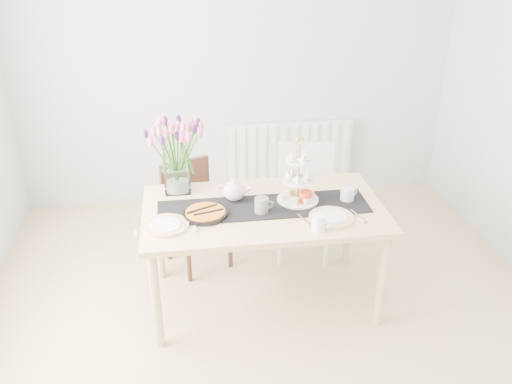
{
  "coord_description": "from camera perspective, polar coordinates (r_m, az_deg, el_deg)",
  "views": [
    {
      "loc": [
        -0.51,
        -2.57,
        2.45
      ],
      "look_at": [
        -0.07,
        0.51,
        0.89
      ],
      "focal_mm": 38.0,
      "sensor_mm": 36.0,
      "label": 1
    }
  ],
  "objects": [
    {
      "name": "chair_brown",
      "position": [
        4.23,
        -6.7,
        -1.5
      ],
      "size": [
        0.54,
        0.54,
        0.82
      ],
      "rotation": [
        0.0,
        0.0,
        0.44
      ],
      "color": "#391E15",
      "rests_on": "ground"
    },
    {
      "name": "tulip_vase",
      "position": [
        3.72,
        -8.54,
        5.14
      ],
      "size": [
        0.65,
        0.65,
        0.56
      ],
      "rotation": [
        0.0,
        0.0,
        -0.3
      ],
      "color": "silver",
      "rests_on": "dining_table"
    },
    {
      "name": "plate_right",
      "position": [
        3.5,
        7.94,
        -2.66
      ],
      "size": [
        0.36,
        0.36,
        0.01
      ],
      "primitive_type": "cylinder",
      "rotation": [
        0.0,
        0.0,
        0.31
      ],
      "color": "silver",
      "rests_on": "dining_table"
    },
    {
      "name": "table_runner",
      "position": [
        3.6,
        0.81,
        -1.58
      ],
      "size": [
        1.4,
        0.35,
        0.01
      ],
      "primitive_type": "cube",
      "color": "black",
      "rests_on": "dining_table"
    },
    {
      "name": "mug_orange",
      "position": [
        3.63,
        5.23,
        -0.63
      ],
      "size": [
        0.11,
        0.11,
        0.1
      ],
      "primitive_type": "cylinder",
      "rotation": [
        0.0,
        0.0,
        0.99
      ],
      "color": "red",
      "rests_on": "dining_table"
    },
    {
      "name": "plate_left",
      "position": [
        3.42,
        -9.51,
        -3.5
      ],
      "size": [
        0.33,
        0.33,
        0.02
      ],
      "primitive_type": "cylinder",
      "rotation": [
        0.0,
        0.0,
        0.14
      ],
      "color": "silver",
      "rests_on": "dining_table"
    },
    {
      "name": "room_shell",
      "position": [
        2.86,
        2.79,
        2.79
      ],
      "size": [
        4.5,
        4.5,
        4.5
      ],
      "color": "tan",
      "rests_on": "ground"
    },
    {
      "name": "cream_jug",
      "position": [
        3.72,
        9.6,
        -0.23
      ],
      "size": [
        0.12,
        0.12,
        0.09
      ],
      "primitive_type": "cylinder",
      "rotation": [
        0.0,
        0.0,
        0.36
      ],
      "color": "silver",
      "rests_on": "dining_table"
    },
    {
      "name": "mug_grey",
      "position": [
        3.51,
        0.58,
        -1.43
      ],
      "size": [
        0.1,
        0.1,
        0.11
      ],
      "primitive_type": "cylinder",
      "rotation": [
        0.0,
        0.0,
        0.1
      ],
      "color": "slate",
      "rests_on": "dining_table"
    },
    {
      "name": "chair_white",
      "position": [
        4.33,
        5.13,
        0.01
      ],
      "size": [
        0.53,
        0.53,
        0.9
      ],
      "rotation": [
        0.0,
        0.0,
        -0.22
      ],
      "color": "silver",
      "rests_on": "ground"
    },
    {
      "name": "teapot",
      "position": [
        3.66,
        -2.31,
        0.12
      ],
      "size": [
        0.28,
        0.25,
        0.16
      ],
      "primitive_type": null,
      "rotation": [
        0.0,
        0.0,
        -0.29
      ],
      "color": "silver",
      "rests_on": "dining_table"
    },
    {
      "name": "cake_stand",
      "position": [
        3.64,
        4.48,
        0.69
      ],
      "size": [
        0.28,
        0.28,
        0.41
      ],
      "rotation": [
        0.0,
        0.0,
        0.33
      ],
      "color": "gold",
      "rests_on": "dining_table"
    },
    {
      "name": "dining_table",
      "position": [
        3.64,
        0.8,
        -2.7
      ],
      "size": [
        1.6,
        0.9,
        0.75
      ],
      "color": "tan",
      "rests_on": "ground"
    },
    {
      "name": "radiator",
      "position": [
        5.26,
        3.55,
        4.17
      ],
      "size": [
        1.2,
        0.08,
        0.6
      ],
      "primitive_type": "cube",
      "color": "white",
      "rests_on": "room_shell"
    },
    {
      "name": "tart_tin",
      "position": [
        3.51,
        -5.34,
        -2.27
      ],
      "size": [
        0.29,
        0.29,
        0.03
      ],
      "rotation": [
        0.0,
        0.0,
        0.02
      ],
      "color": "black",
      "rests_on": "dining_table"
    },
    {
      "name": "mug_white",
      "position": [
        3.34,
        6.62,
        -3.24
      ],
      "size": [
        0.12,
        0.12,
        0.1
      ],
      "primitive_type": "cylinder",
      "rotation": [
        0.0,
        0.0,
        -0.58
      ],
      "color": "white",
      "rests_on": "dining_table"
    }
  ]
}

